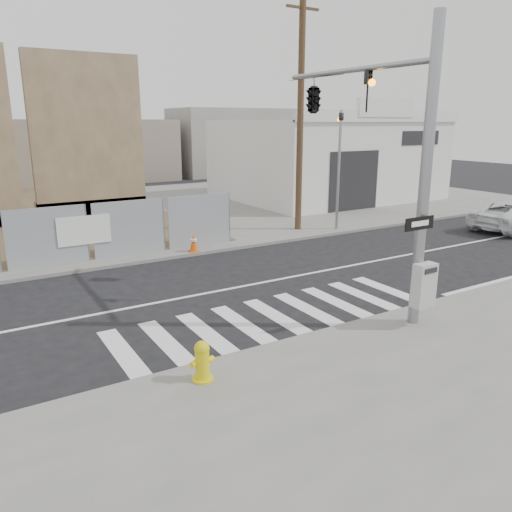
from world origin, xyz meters
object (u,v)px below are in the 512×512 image
signal_pole (346,124)px  fire_hydrant (202,361)px  auto_shop (325,159)px  traffic_cone_d (194,243)px

signal_pole → fire_hydrant: signal_pole is taller
signal_pole → fire_hydrant: (-5.60, -2.66, -4.27)m
auto_shop → fire_hydrant: auto_shop is taller
fire_hydrant → traffic_cone_d: fire_hydrant is taller
signal_pole → auto_shop: (11.50, 15.01, -2.25)m
signal_pole → traffic_cone_d: (-1.74, 6.27, -4.32)m
signal_pole → traffic_cone_d: 7.81m
fire_hydrant → traffic_cone_d: size_ratio=1.15×
traffic_cone_d → auto_shop: bearing=33.4°
auto_shop → traffic_cone_d: size_ratio=17.43×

